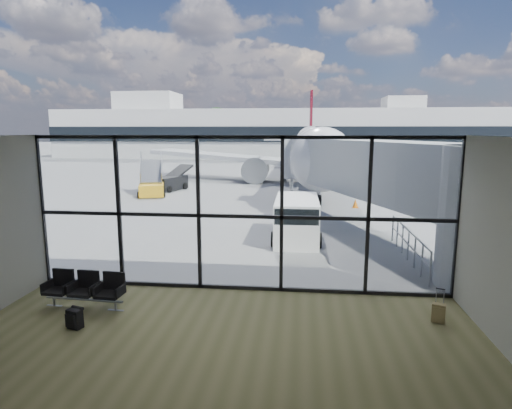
% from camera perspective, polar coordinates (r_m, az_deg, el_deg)
% --- Properties ---
extents(ground, '(220.00, 220.00, 0.00)m').
position_cam_1_polar(ground, '(52.11, 4.21, 4.76)').
color(ground, slate).
rests_on(ground, ground).
extents(lounge_shell, '(12.02, 8.01, 4.51)m').
position_cam_1_polar(lounge_shell, '(7.55, -7.48, -5.42)').
color(lounge_shell, '#666540').
rests_on(lounge_shell, ground).
extents(glass_curtain_wall, '(12.10, 0.12, 4.50)m').
position_cam_1_polar(glass_curtain_wall, '(12.23, -2.18, -1.36)').
color(glass_curtain_wall, white).
rests_on(glass_curtain_wall, ground).
extents(jet_bridge, '(8.00, 16.50, 4.33)m').
position_cam_1_polar(jet_bridge, '(19.30, 15.56, 3.96)').
color(jet_bridge, '#A5A8AA').
rests_on(jet_bridge, ground).
extents(apron_railing, '(0.06, 5.46, 1.11)m').
position_cam_1_polar(apron_railing, '(16.32, 19.67, -4.57)').
color(apron_railing, gray).
rests_on(apron_railing, ground).
extents(far_terminal, '(80.00, 12.20, 11.00)m').
position_cam_1_polar(far_terminal, '(73.88, 4.39, 9.53)').
color(far_terminal, '#A7A7A2').
rests_on(far_terminal, ground).
extents(tree_0, '(4.95, 4.95, 7.12)m').
position_cam_1_polar(tree_0, '(96.02, -23.30, 9.09)').
color(tree_0, '#382619').
rests_on(tree_0, ground).
extents(tree_1, '(5.61, 5.61, 8.07)m').
position_cam_1_polar(tree_1, '(93.25, -20.07, 9.68)').
color(tree_1, '#382619').
rests_on(tree_1, ground).
extents(tree_2, '(6.27, 6.27, 9.03)m').
position_cam_1_polar(tree_2, '(90.79, -16.63, 10.27)').
color(tree_2, '#382619').
rests_on(tree_2, ground).
extents(tree_3, '(4.95, 4.95, 7.12)m').
position_cam_1_polar(tree_3, '(88.66, -12.96, 9.64)').
color(tree_3, '#382619').
rests_on(tree_3, ground).
extents(tree_4, '(5.61, 5.61, 8.07)m').
position_cam_1_polar(tree_4, '(86.90, -9.18, 10.17)').
color(tree_4, '#382619').
rests_on(tree_4, ground).
extents(tree_5, '(6.27, 6.27, 9.03)m').
position_cam_1_polar(tree_5, '(85.54, -5.24, 10.68)').
color(tree_5, '#382619').
rests_on(tree_5, ground).
extents(seating_row, '(2.16, 0.72, 0.96)m').
position_cam_1_polar(seating_row, '(12.35, -21.74, -10.25)').
color(seating_row, gray).
rests_on(seating_row, ground).
extents(backpack, '(0.39, 0.39, 0.51)m').
position_cam_1_polar(backpack, '(11.27, -23.05, -13.83)').
color(backpack, black).
rests_on(backpack, ground).
extents(suitcase, '(0.36, 0.30, 0.84)m').
position_cam_1_polar(suitcase, '(11.59, 23.16, -13.14)').
color(suitcase, olive).
rests_on(suitcase, ground).
extents(airliner, '(32.17, 37.19, 9.59)m').
position_cam_1_polar(airliner, '(40.90, 7.72, 7.40)').
color(airliner, silver).
rests_on(airliner, ground).
extents(service_van, '(2.03, 4.11, 1.78)m').
position_cam_1_polar(service_van, '(18.25, 5.45, -1.91)').
color(service_van, white).
rests_on(service_van, ground).
extents(belt_loader, '(2.59, 4.26, 1.86)m').
position_cam_1_polar(belt_loader, '(34.05, -11.36, 2.94)').
color(belt_loader, black).
rests_on(belt_loader, ground).
extents(mobile_stairs, '(2.59, 3.77, 2.43)m').
position_cam_1_polar(mobile_stairs, '(31.55, -13.73, 2.23)').
color(mobile_stairs, gold).
rests_on(mobile_stairs, ground).
extents(traffic_cone_a, '(0.40, 0.40, 0.57)m').
position_cam_1_polar(traffic_cone_a, '(27.35, 6.52, 0.65)').
color(traffic_cone_a, orange).
rests_on(traffic_cone_a, ground).
extents(traffic_cone_b, '(0.48, 0.48, 0.68)m').
position_cam_1_polar(traffic_cone_b, '(24.54, 3.15, -0.24)').
color(traffic_cone_b, '#DF5D0B').
rests_on(traffic_cone_b, ground).
extents(traffic_cone_c, '(0.36, 0.36, 0.52)m').
position_cam_1_polar(traffic_cone_c, '(26.54, 13.10, 0.12)').
color(traffic_cone_c, '#D7640B').
rests_on(traffic_cone_c, ground).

